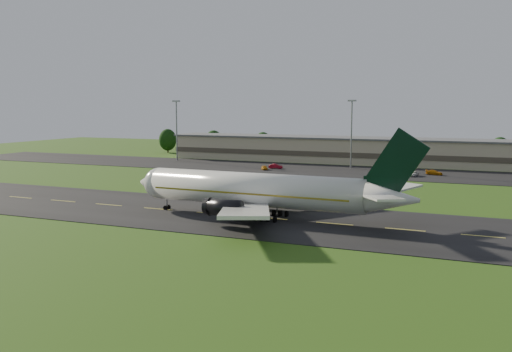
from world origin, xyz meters
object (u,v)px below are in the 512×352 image
at_px(airliner, 259,191).
at_px(light_mast_centre, 352,126).
at_px(service_vehicle_b, 276,166).
at_px(service_vehicle_d, 434,172).
at_px(terminal, 367,151).
at_px(service_vehicle_c, 413,174).
at_px(light_mast_west, 177,123).
at_px(service_vehicle_a, 264,168).

height_order(airliner, light_mast_centre, light_mast_centre).
distance_m(service_vehicle_b, service_vehicle_d, 44.97).
relative_size(terminal, service_vehicle_c, 30.21).
distance_m(airliner, light_mast_centre, 80.52).
bearing_deg(service_vehicle_b, terminal, -49.39).
height_order(light_mast_centre, service_vehicle_c, light_mast_centre).
distance_m(terminal, light_mast_west, 64.10).
bearing_deg(service_vehicle_c, terminal, 127.27).
bearing_deg(service_vehicle_b, service_vehicle_a, 146.72).
distance_m(light_mast_west, service_vehicle_d, 85.94).
distance_m(light_mast_centre, service_vehicle_a, 28.89).
bearing_deg(terminal, airliner, -88.46).
xyz_separation_m(light_mast_centre, service_vehicle_a, (-21.97, -14.40, -12.02)).
height_order(airliner, service_vehicle_d, airliner).
distance_m(airliner, service_vehicle_b, 74.05).
bearing_deg(service_vehicle_d, service_vehicle_c, 148.79).
distance_m(airliner, service_vehicle_d, 75.44).
relative_size(light_mast_centre, service_vehicle_b, 4.92).
relative_size(airliner, service_vehicle_c, 10.68).
bearing_deg(service_vehicle_d, service_vehicle_b, 106.06).
relative_size(terminal, light_mast_centre, 7.13).
xyz_separation_m(terminal, service_vehicle_d, (23.36, -23.79, -3.24)).
height_order(service_vehicle_b, service_vehicle_d, service_vehicle_b).
bearing_deg(terminal, light_mast_west, -165.24).
bearing_deg(light_mast_centre, service_vehicle_d, -17.07).
bearing_deg(service_vehicle_a, light_mast_west, 126.68).
height_order(light_mast_west, light_mast_centre, same).
bearing_deg(light_mast_centre, light_mast_west, 180.00).
xyz_separation_m(service_vehicle_b, service_vehicle_d, (44.90, 2.52, -0.03)).
bearing_deg(service_vehicle_d, terminal, 57.34).
height_order(terminal, service_vehicle_c, terminal).
relative_size(airliner, service_vehicle_a, 14.08).
relative_size(airliner, service_vehicle_d, 11.44).
bearing_deg(terminal, service_vehicle_c, -57.46).
xyz_separation_m(airliner, service_vehicle_c, (15.85, 67.32, -3.89)).
height_order(airliner, service_vehicle_c, airliner).
distance_m(service_vehicle_b, service_vehicle_c, 40.05).
bearing_deg(terminal, service_vehicle_a, -127.39).
relative_size(light_mast_west, service_vehicle_b, 4.92).
distance_m(light_mast_west, light_mast_centre, 60.00).
relative_size(service_vehicle_a, service_vehicle_b, 0.88).
bearing_deg(service_vehicle_c, light_mast_centre, 152.09).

